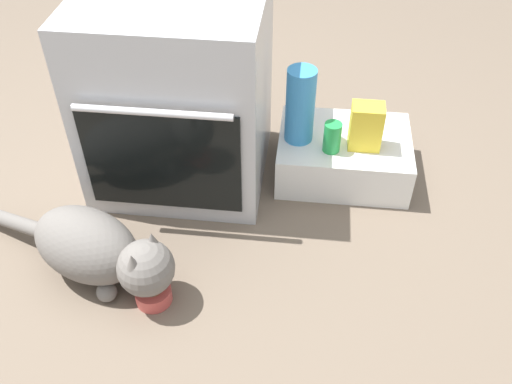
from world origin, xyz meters
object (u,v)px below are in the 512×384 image
object	(u,v)px
oven	(178,92)
water_bottle	(300,106)
snack_bag	(366,126)
soda_can	(332,137)
cat	(97,249)
pantry_cabinet	(343,155)
food_bowl	(153,293)

from	to	relation	value
oven	water_bottle	size ratio (longest dim) A/B	2.47
snack_bag	water_bottle	bearing A→B (deg)	175.34
snack_bag	water_bottle	distance (m)	0.26
soda_can	cat	bearing A→B (deg)	-143.14
pantry_cabinet	cat	world-z (taller)	cat
food_bowl	water_bottle	xyz separation A→B (m)	(0.42, 0.69, 0.30)
pantry_cabinet	soda_can	world-z (taller)	soda_can
cat	snack_bag	size ratio (longest dim) A/B	4.34
food_bowl	soda_can	xyz separation A→B (m)	(0.55, 0.63, 0.21)
snack_bag	cat	bearing A→B (deg)	-145.37
soda_can	water_bottle	xyz separation A→B (m)	(-0.13, 0.06, 0.09)
cat	soda_can	xyz separation A→B (m)	(0.74, 0.56, 0.10)
snack_bag	water_bottle	size ratio (longest dim) A/B	0.60
pantry_cabinet	food_bowl	bearing A→B (deg)	-130.13
oven	snack_bag	size ratio (longest dim) A/B	4.12
soda_can	pantry_cabinet	bearing A→B (deg)	57.24
pantry_cabinet	cat	distance (m)	1.03
food_bowl	water_bottle	distance (m)	0.86
pantry_cabinet	oven	bearing A→B (deg)	-175.51
soda_can	snack_bag	xyz separation A→B (m)	(0.12, 0.04, 0.03)
oven	pantry_cabinet	size ratio (longest dim) A/B	1.44
oven	water_bottle	xyz separation A→B (m)	(0.45, 0.03, -0.04)
water_bottle	snack_bag	bearing A→B (deg)	-4.66
pantry_cabinet	snack_bag	world-z (taller)	snack_bag
pantry_cabinet	food_bowl	world-z (taller)	pantry_cabinet
pantry_cabinet	food_bowl	distance (m)	0.94
pantry_cabinet	food_bowl	xyz separation A→B (m)	(-0.61, -0.72, -0.06)
cat	snack_bag	xyz separation A→B (m)	(0.86, 0.60, 0.13)
oven	food_bowl	world-z (taller)	oven
pantry_cabinet	soda_can	bearing A→B (deg)	-122.76
oven	soda_can	xyz separation A→B (m)	(0.58, -0.04, -0.13)
water_bottle	cat	bearing A→B (deg)	-134.84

